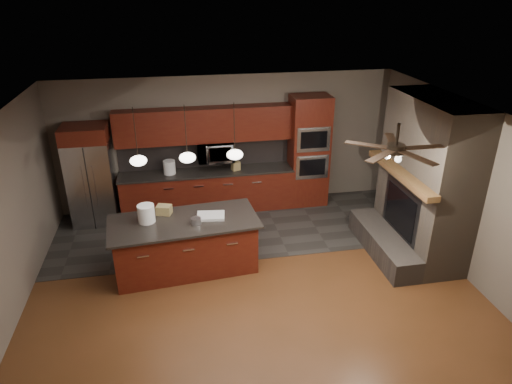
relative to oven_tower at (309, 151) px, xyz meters
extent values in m
plane|color=brown|center=(-1.70, -2.69, -1.19)|extent=(7.00, 7.00, 0.00)
cube|color=white|center=(-1.70, -2.69, 1.61)|extent=(7.00, 6.00, 0.02)
cube|color=#696154|center=(-1.70, 0.31, 0.21)|extent=(7.00, 0.02, 2.80)
cube|color=#696154|center=(1.80, -2.69, 0.21)|extent=(0.02, 6.00, 2.80)
cube|color=#696154|center=(-5.20, -2.69, 0.21)|extent=(0.02, 6.00, 2.80)
cube|color=#302E2B|center=(-1.70, -0.89, -1.19)|extent=(7.00, 2.40, 0.01)
cube|color=brown|center=(1.40, -2.29, 0.21)|extent=(0.80, 2.00, 2.80)
cube|color=#4B443D|center=(0.75, -2.29, -0.99)|extent=(0.50, 2.00, 0.40)
cube|color=#2D2D30|center=(1.02, -2.29, -0.37)|extent=(0.05, 1.20, 0.95)
cube|color=black|center=(1.00, -2.29, -0.37)|extent=(0.02, 1.00, 0.75)
cube|color=brown|center=(0.90, -2.29, 0.36)|extent=(0.22, 2.10, 0.10)
cube|color=#571D10|center=(-2.18, 0.01, -0.76)|extent=(3.55, 0.60, 0.86)
cube|color=black|center=(-2.18, 0.01, -0.31)|extent=(3.59, 0.64, 0.04)
cube|color=black|center=(-2.18, 0.29, 0.01)|extent=(3.55, 0.03, 0.60)
cube|color=#571D10|center=(-2.18, 0.13, 0.66)|extent=(3.55, 0.35, 0.70)
cube|color=#571D10|center=(0.00, 0.01, 0.00)|extent=(0.80, 0.60, 2.38)
cube|color=silver|center=(0.00, -0.30, -0.24)|extent=(0.70, 0.03, 0.52)
cube|color=black|center=(0.00, -0.32, -0.24)|extent=(0.55, 0.02, 0.35)
cube|color=silver|center=(0.00, -0.30, 0.36)|extent=(0.70, 0.03, 0.52)
cube|color=black|center=(0.00, -0.32, 0.36)|extent=(0.55, 0.02, 0.35)
imported|color=silver|center=(-1.98, 0.06, 0.11)|extent=(0.73, 0.41, 0.50)
cube|color=silver|center=(-4.45, -0.07, -0.33)|extent=(0.86, 0.72, 1.72)
cube|color=#2D2D30|center=(-4.45, -0.44, -0.33)|extent=(0.02, 0.02, 1.70)
cube|color=silver|center=(-4.55, -0.45, -0.28)|extent=(0.03, 0.03, 0.86)
cube|color=silver|center=(-4.35, -0.45, -0.28)|extent=(0.03, 0.03, 0.86)
cube|color=#571D10|center=(-4.45, -0.08, 0.67)|extent=(0.86, 0.72, 0.30)
cube|color=#571D10|center=(-2.73, -2.12, -0.75)|extent=(2.35, 1.15, 0.88)
cube|color=black|center=(-2.73, -2.12, -0.29)|extent=(2.51, 1.31, 0.04)
cylinder|color=white|center=(-3.32, -2.05, -0.12)|extent=(0.30, 0.30, 0.29)
cylinder|color=#AEAEB3|center=(-2.54, -2.27, -0.22)|extent=(0.17, 0.17, 0.11)
cube|color=silver|center=(-2.29, -2.08, -0.25)|extent=(0.49, 0.37, 0.05)
cube|color=olive|center=(-3.04, -1.82, -0.19)|extent=(0.28, 0.24, 0.15)
cylinder|color=white|center=(-2.93, 0.01, -0.15)|extent=(0.29, 0.29, 0.28)
cube|color=#9A834F|center=(-1.57, -0.04, -0.20)|extent=(0.20, 0.18, 0.18)
cylinder|color=black|center=(-3.35, -1.99, 1.22)|extent=(0.01, 0.01, 0.78)
ellipsoid|color=white|center=(-3.35, -1.99, 0.77)|extent=(0.26, 0.26, 0.16)
cylinder|color=black|center=(-2.60, -1.99, 1.22)|extent=(0.01, 0.01, 0.78)
ellipsoid|color=white|center=(-2.60, -1.99, 0.77)|extent=(0.26, 0.26, 0.16)
cylinder|color=black|center=(-1.85, -1.99, 1.22)|extent=(0.01, 0.01, 0.78)
ellipsoid|color=white|center=(-1.85, -1.99, 0.77)|extent=(0.26, 0.26, 0.16)
cylinder|color=black|center=(0.10, -3.49, 1.46)|extent=(0.04, 0.04, 0.30)
cylinder|color=black|center=(0.10, -3.49, 1.26)|extent=(0.24, 0.24, 0.12)
cube|color=black|center=(0.48, -3.49, 1.26)|extent=(0.60, 0.12, 0.01)
cube|color=black|center=(0.22, -3.13, 1.26)|extent=(0.30, 0.61, 0.01)
cube|color=black|center=(-0.21, -3.27, 1.26)|extent=(0.56, 0.45, 0.01)
cube|color=black|center=(-0.21, -3.72, 1.26)|extent=(0.56, 0.45, 0.01)
cube|color=black|center=(0.22, -3.85, 1.26)|extent=(0.30, 0.61, 0.01)
camera|label=1|loc=(-2.77, -8.78, 3.27)|focal=32.00mm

